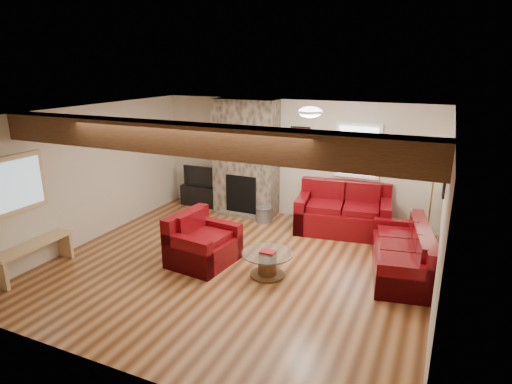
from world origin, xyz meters
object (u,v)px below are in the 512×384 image
at_px(television, 201,176).
at_px(floor_lamp, 435,166).
at_px(tv_cabinet, 202,195).
at_px(coffee_table, 267,264).
at_px(armchair_red, 203,239).
at_px(sofa_three, 401,250).
at_px(loveseat, 343,209).

distance_m(television, floor_lamp, 5.01).
xyz_separation_m(tv_cabinet, television, (0.00, 0.00, 0.48)).
xyz_separation_m(coffee_table, television, (-2.76, 2.62, 0.52)).
relative_size(armchair_red, coffee_table, 1.28).
xyz_separation_m(armchair_red, coffee_table, (1.15, 0.00, -0.22)).
xyz_separation_m(tv_cabinet, floor_lamp, (4.96, -0.02, 1.18)).
bearing_deg(coffee_table, armchair_red, -179.96).
bearing_deg(armchair_red, television, 37.63).
distance_m(sofa_three, coffee_table, 2.13).
bearing_deg(armchair_red, loveseat, -31.51).
relative_size(tv_cabinet, floor_lamp, 0.58).
height_order(tv_cabinet, television, television).
distance_m(coffee_table, floor_lamp, 3.63).
height_order(loveseat, coffee_table, loveseat).
bearing_deg(floor_lamp, tv_cabinet, 179.82).
distance_m(loveseat, tv_cabinet, 3.42).
bearing_deg(floor_lamp, television, 179.82).
bearing_deg(television, loveseat, -5.05).
bearing_deg(coffee_table, television, 136.43).
relative_size(sofa_three, tv_cabinet, 2.06).
bearing_deg(sofa_three, loveseat, -147.55).
relative_size(loveseat, floor_lamp, 1.07).
relative_size(armchair_red, floor_lamp, 0.62).
xyz_separation_m(armchair_red, floor_lamp, (3.35, 2.61, 1.00)).
bearing_deg(coffee_table, sofa_three, 27.58).
xyz_separation_m(loveseat, coffee_table, (-0.64, -2.32, -0.28)).
height_order(armchair_red, floor_lamp, floor_lamp).
bearing_deg(sofa_three, armchair_red, -82.46).
bearing_deg(floor_lamp, coffee_table, -130.23).
distance_m(coffee_table, tv_cabinet, 3.80).
bearing_deg(television, coffee_table, -43.57).
height_order(armchair_red, coffee_table, armchair_red).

